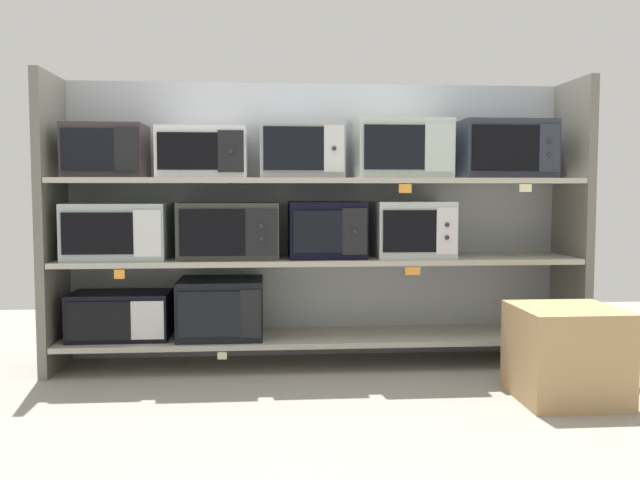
# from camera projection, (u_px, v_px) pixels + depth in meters

# --- Properties ---
(ground) EXTENTS (6.95, 6.00, 0.02)m
(ground) POSITION_uv_depth(u_px,v_px,m) (338.00, 424.00, 2.96)
(ground) COLOR gray
(back_panel) EXTENTS (3.15, 0.04, 1.66)m
(back_panel) POSITION_uv_depth(u_px,v_px,m) (317.00, 221.00, 4.15)
(back_panel) COLOR #9EA3A8
(back_panel) RESTS_ON ground
(upright_left) EXTENTS (0.05, 0.48, 1.66)m
(upright_left) POSITION_uv_depth(u_px,v_px,m) (52.00, 224.00, 3.78)
(upright_left) COLOR #68645B
(upright_left) RESTS_ON ground
(upright_right) EXTENTS (0.05, 0.48, 1.66)m
(upright_right) POSITION_uv_depth(u_px,v_px,m) (572.00, 222.00, 4.01)
(upright_right) COLOR #68645B
(upright_right) RESTS_ON ground
(shelf_0) EXTENTS (2.95, 0.48, 0.03)m
(shelf_0) POSITION_uv_depth(u_px,v_px,m) (320.00, 337.00, 3.94)
(shelf_0) COLOR #ADA899
(shelf_0) RESTS_ON ground
(microwave_0) EXTENTS (0.55, 0.33, 0.26)m
(microwave_0) POSITION_uv_depth(u_px,v_px,m) (121.00, 315.00, 3.84)
(microwave_0) COLOR black
(microwave_0) RESTS_ON shelf_0
(microwave_1) EXTENTS (0.48, 0.41, 0.33)m
(microwave_1) POSITION_uv_depth(u_px,v_px,m) (221.00, 308.00, 3.88)
(microwave_1) COLOR black
(microwave_1) RESTS_ON shelf_0
(price_tag_0) EXTENTS (0.05, 0.00, 0.04)m
(price_tag_0) POSITION_uv_depth(u_px,v_px,m) (222.00, 356.00, 3.66)
(price_tag_0) COLOR beige
(shelf_1) EXTENTS (2.95, 0.48, 0.03)m
(shelf_1) POSITION_uv_depth(u_px,v_px,m) (320.00, 260.00, 3.91)
(shelf_1) COLOR #ADA899
(microwave_2) EXTENTS (0.56, 0.43, 0.31)m
(microwave_2) POSITION_uv_depth(u_px,v_px,m) (119.00, 231.00, 3.81)
(microwave_2) COLOR #99A8A7
(microwave_2) RESTS_ON shelf_1
(microwave_3) EXTENTS (0.56, 0.41, 0.32)m
(microwave_3) POSITION_uv_depth(u_px,v_px,m) (229.00, 230.00, 3.85)
(microwave_3) COLOR #2F342D
(microwave_3) RESTS_ON shelf_1
(microwave_4) EXTENTS (0.43, 0.40, 0.32)m
(microwave_4) POSITION_uv_depth(u_px,v_px,m) (326.00, 230.00, 3.90)
(microwave_4) COLOR black
(microwave_4) RESTS_ON shelf_1
(microwave_5) EXTENTS (0.44, 0.44, 0.32)m
(microwave_5) POSITION_uv_depth(u_px,v_px,m) (411.00, 229.00, 3.94)
(microwave_5) COLOR #B0B9B6
(microwave_5) RESTS_ON shelf_1
(price_tag_1) EXTENTS (0.06, 0.00, 0.05)m
(price_tag_1) POSITION_uv_depth(u_px,v_px,m) (119.00, 274.00, 3.59)
(price_tag_1) COLOR orange
(price_tag_2) EXTENTS (0.08, 0.00, 0.04)m
(price_tag_2) POSITION_uv_depth(u_px,v_px,m) (413.00, 271.00, 3.71)
(price_tag_2) COLOR orange
(shelf_2) EXTENTS (2.95, 0.48, 0.03)m
(shelf_2) POSITION_uv_depth(u_px,v_px,m) (320.00, 181.00, 3.88)
(shelf_2) COLOR #ADA899
(microwave_6) EXTENTS (0.43, 0.33, 0.30)m
(microwave_6) POSITION_uv_depth(u_px,v_px,m) (106.00, 151.00, 3.77)
(microwave_6) COLOR #312B2C
(microwave_6) RESTS_ON shelf_2
(microwave_7) EXTENTS (0.49, 0.43, 0.28)m
(microwave_7) POSITION_uv_depth(u_px,v_px,m) (203.00, 153.00, 3.81)
(microwave_7) COLOR silver
(microwave_7) RESTS_ON shelf_2
(microwave_8) EXTENTS (0.47, 0.38, 0.32)m
(microwave_8) POSITION_uv_depth(u_px,v_px,m) (301.00, 150.00, 3.85)
(microwave_8) COLOR #A0A4A3
(microwave_8) RESTS_ON shelf_2
(microwave_9) EXTENTS (0.53, 0.42, 0.33)m
(microwave_9) POSITION_uv_depth(u_px,v_px,m) (401.00, 150.00, 3.90)
(microwave_9) COLOR #B1BDB5
(microwave_9) RESTS_ON shelf_2
(microwave_10) EXTENTS (0.53, 0.39, 0.33)m
(microwave_10) POSITION_uv_depth(u_px,v_px,m) (504.00, 150.00, 3.94)
(microwave_10) COLOR #272C38
(microwave_10) RESTS_ON shelf_2
(price_tag_3) EXTENTS (0.07, 0.00, 0.05)m
(price_tag_3) POSITION_uv_depth(u_px,v_px,m) (405.00, 188.00, 3.67)
(price_tag_3) COLOR orange
(price_tag_4) EXTENTS (0.07, 0.00, 0.04)m
(price_tag_4) POSITION_uv_depth(u_px,v_px,m) (526.00, 188.00, 3.73)
(price_tag_4) COLOR beige
(shipping_carton) EXTENTS (0.48, 0.48, 0.45)m
(shipping_carton) POSITION_uv_depth(u_px,v_px,m) (566.00, 353.00, 3.27)
(shipping_carton) COLOR tan
(shipping_carton) RESTS_ON ground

